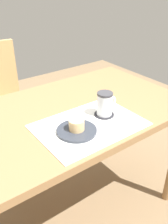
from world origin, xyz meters
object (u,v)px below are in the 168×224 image
at_px(dining_table, 56,128).
at_px(pastry, 77,125).
at_px(pastry_plate, 77,131).
at_px(coffee_mug, 105,103).

bearing_deg(dining_table, pastry, -91.60).
bearing_deg(pastry_plate, pastry, 0.00).
xyz_separation_m(pastry_plate, coffee_mug, (0.19, 0.04, 0.05)).
distance_m(pastry, coffee_mug, 0.20).
relative_size(dining_table, coffee_mug, 12.27).
height_order(dining_table, pastry_plate, pastry_plate).
relative_size(pastry, coffee_mug, 0.59).
relative_size(dining_table, pastry_plate, 7.89).
bearing_deg(pastry, coffee_mug, 11.68).
xyz_separation_m(pastry_plate, pastry, (0.00, 0.00, 0.03)).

